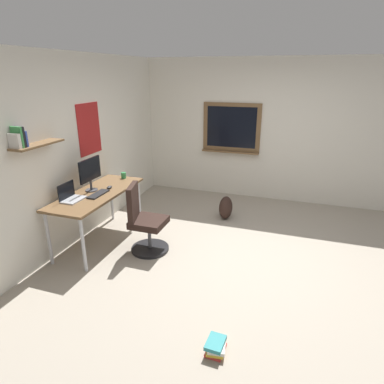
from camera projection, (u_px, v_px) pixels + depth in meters
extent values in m
plane|color=#9E9384|center=(242.00, 259.00, 4.40)|extent=(5.20, 5.20, 0.00)
cube|color=silver|center=(76.00, 150.00, 4.70)|extent=(5.00, 0.10, 2.60)
cube|color=brown|center=(38.00, 145.00, 3.82)|extent=(0.68, 0.20, 0.02)
cube|color=#A51E1E|center=(89.00, 129.00, 4.85)|extent=(0.52, 0.01, 0.74)
cube|color=silver|center=(15.00, 141.00, 3.54)|extent=(0.04, 0.14, 0.16)
cube|color=#3D934C|center=(17.00, 137.00, 3.56)|extent=(0.03, 0.14, 0.23)
cube|color=black|center=(20.00, 137.00, 3.59)|extent=(0.02, 0.14, 0.23)
cube|color=#3851B2|center=(22.00, 139.00, 3.63)|extent=(0.02, 0.14, 0.17)
cube|color=silver|center=(270.00, 131.00, 6.14)|extent=(0.10, 5.00, 2.60)
cube|color=brown|center=(231.00, 127.00, 6.28)|extent=(0.04, 1.10, 0.90)
cube|color=black|center=(231.00, 127.00, 6.27)|extent=(0.01, 0.94, 0.76)
cube|color=brown|center=(230.00, 152.00, 6.40)|extent=(0.12, 1.10, 0.03)
cube|color=brown|center=(97.00, 193.00, 4.62)|extent=(1.59, 0.63, 0.03)
cylinder|color=#B7B7BC|center=(83.00, 245.00, 4.02)|extent=(0.04, 0.04, 0.73)
cylinder|color=#B7B7BC|center=(139.00, 202.00, 5.33)|extent=(0.04, 0.04, 0.73)
cylinder|color=#B7B7BC|center=(49.00, 239.00, 4.17)|extent=(0.04, 0.04, 0.73)
cylinder|color=#B7B7BC|center=(111.00, 199.00, 5.48)|extent=(0.04, 0.04, 0.73)
cylinder|color=black|center=(150.00, 249.00, 4.62)|extent=(0.52, 0.52, 0.04)
cylinder|color=#4C4C51|center=(150.00, 236.00, 4.56)|extent=(0.05, 0.05, 0.34)
cube|color=black|center=(149.00, 222.00, 4.48)|extent=(0.44, 0.44, 0.09)
cube|color=black|center=(133.00, 202.00, 4.40)|extent=(0.40, 0.17, 0.48)
cube|color=#ADAFB5|center=(74.00, 200.00, 4.33)|extent=(0.31, 0.21, 0.02)
cube|color=black|center=(66.00, 191.00, 4.32)|extent=(0.31, 0.01, 0.21)
cylinder|color=#38383D|center=(92.00, 190.00, 4.68)|extent=(0.17, 0.17, 0.01)
cylinder|color=#38383D|center=(91.00, 185.00, 4.66)|extent=(0.03, 0.03, 0.14)
cube|color=black|center=(90.00, 170.00, 4.58)|extent=(0.46, 0.02, 0.31)
cube|color=black|center=(98.00, 194.00, 4.52)|extent=(0.37, 0.13, 0.02)
ellipsoid|color=#262628|center=(109.00, 187.00, 4.76)|extent=(0.10, 0.06, 0.03)
cylinder|color=#338C4C|center=(124.00, 175.00, 5.21)|extent=(0.08, 0.08, 0.09)
ellipsoid|color=black|center=(226.00, 208.00, 5.56)|extent=(0.32, 0.22, 0.39)
cube|color=#C63833|center=(216.00, 350.00, 2.95)|extent=(0.22, 0.16, 0.02)
cube|color=gold|center=(216.00, 348.00, 2.94)|extent=(0.23, 0.18, 0.03)
cube|color=silver|center=(217.00, 345.00, 2.93)|extent=(0.23, 0.18, 0.03)
cube|color=teal|center=(215.00, 343.00, 2.91)|extent=(0.22, 0.16, 0.04)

